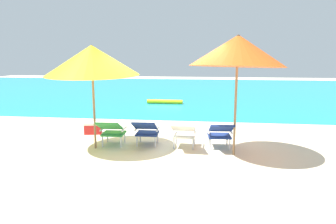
{
  "coord_description": "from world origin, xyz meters",
  "views": [
    {
      "loc": [
        0.98,
        -7.11,
        2.15
      ],
      "look_at": [
        0.0,
        0.45,
        0.75
      ],
      "focal_mm": 33.24,
      "sensor_mm": 36.0,
      "label": 1
    }
  ],
  "objects": [
    {
      "name": "ground_plane",
      "position": [
        0.0,
        4.0,
        0.0
      ],
      "size": [
        40.0,
        40.0,
        0.0
      ],
      "primitive_type": "plane",
      "color": "beige"
    },
    {
      "name": "ocean_band",
      "position": [
        0.0,
        11.92,
        0.0
      ],
      "size": [
        40.0,
        18.0,
        0.01
      ],
      "primitive_type": "cube",
      "color": "teal",
      "rests_on": "ground_plane"
    },
    {
      "name": "swim_buoy",
      "position": [
        -0.94,
        6.52,
        0.1
      ],
      "size": [
        1.6,
        0.18,
        0.18
      ],
      "primitive_type": "cylinder",
      "rotation": [
        0.0,
        1.57,
        0.0
      ],
      "color": "yellow",
      "rests_on": "ocean_band"
    },
    {
      "name": "lounge_chair_far_left",
      "position": [
        -1.26,
        -0.21,
        0.4
      ],
      "size": [
        0.57,
        0.9,
        0.68
      ],
      "color": "#338E3D",
      "rests_on": "ground_plane"
    },
    {
      "name": "lounge_chair_near_left",
      "position": [
        -0.45,
        -0.09,
        0.4
      ],
      "size": [
        0.57,
        0.89,
        0.68
      ],
      "color": "navy",
      "rests_on": "ground_plane"
    },
    {
      "name": "lounge_chair_near_right",
      "position": [
        0.45,
        -0.17,
        0.4
      ],
      "size": [
        0.56,
        0.89,
        0.68
      ],
      "color": "silver",
      "rests_on": "ground_plane"
    },
    {
      "name": "lounge_chair_far_right",
      "position": [
        1.28,
        -0.1,
        0.4
      ],
      "size": [
        0.61,
        0.92,
        0.68
      ],
      "color": "navy",
      "rests_on": "ground_plane"
    },
    {
      "name": "beach_umbrella_left",
      "position": [
        -1.6,
        -0.37,
        2.04
      ],
      "size": [
        2.12,
        2.14,
        2.41
      ],
      "color": "olive",
      "rests_on": "ground_plane"
    },
    {
      "name": "beach_umbrella_right",
      "position": [
        1.57,
        -0.45,
        2.24
      ],
      "size": [
        2.6,
        2.62,
        2.62
      ],
      "color": "olive",
      "rests_on": "ground_plane"
    },
    {
      "name": "cooler_box",
      "position": [
        -2.16,
        0.94,
        0.16
      ],
      "size": [
        0.53,
        0.41,
        0.32
      ],
      "color": "red",
      "rests_on": "ground_plane"
    }
  ]
}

